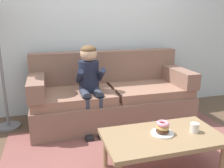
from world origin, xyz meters
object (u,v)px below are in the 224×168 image
Objects in this scene: toy_controller at (173,138)px; person_child at (90,80)px; couch at (111,97)px; donut at (162,131)px; mug at (194,128)px; coffee_table at (162,139)px.

person_child is at bearing 148.11° from toy_controller.
couch is 1.02m from toy_controller.
donut is (0.13, -1.31, 0.09)m from couch.
mug reaches higher than toy_controller.
donut is 0.30m from mug.
toy_controller is at bearing 50.57° from coffee_table.
couch is 2.02× the size of coffee_table.
couch is at bearing 95.54° from donut.
coffee_table is 0.32m from mug.
coffee_table is 0.08m from donut.
couch is at bearing 126.64° from toy_controller.
couch is at bearing 107.45° from mug.
coffee_table is 0.79m from toy_controller.
coffee_table is at bearing -109.99° from donut.
person_child is at bearing -147.89° from couch.
coffee_table is 11.98× the size of mug.
donut is at bearing 170.86° from mug.
couch reaches higher than mug.
toy_controller is at bearing 49.99° from donut.
couch is at bearing 32.11° from person_child.
mug is (0.43, -1.36, 0.10)m from couch.
couch reaches higher than coffee_table.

